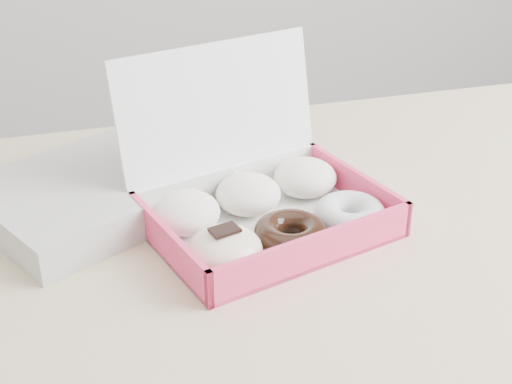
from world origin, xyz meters
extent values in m
cube|color=tan|center=(0.00, 0.00, 0.73)|extent=(1.20, 0.80, 0.04)
cylinder|color=tan|center=(-0.55, 0.35, 0.35)|extent=(0.05, 0.05, 0.71)
cube|color=white|center=(-0.20, 0.02, 0.75)|extent=(0.32, 0.27, 0.01)
cube|color=#F93B6D|center=(-0.18, -0.07, 0.77)|extent=(0.27, 0.08, 0.05)
cube|color=white|center=(-0.23, 0.12, 0.77)|extent=(0.27, 0.08, 0.05)
cube|color=#F93B6D|center=(-0.33, -0.01, 0.77)|extent=(0.06, 0.20, 0.05)
cube|color=#F93B6D|center=(-0.07, 0.06, 0.77)|extent=(0.06, 0.20, 0.05)
cube|color=white|center=(-0.23, 0.13, 0.85)|extent=(0.28, 0.12, 0.20)
ellipsoid|color=white|center=(-0.30, 0.04, 0.78)|extent=(0.10, 0.10, 0.05)
ellipsoid|color=white|center=(-0.21, 0.07, 0.78)|extent=(0.10, 0.10, 0.05)
ellipsoid|color=white|center=(-0.13, 0.09, 0.78)|extent=(0.10, 0.10, 0.05)
ellipsoid|color=#F8E6C0|center=(-0.27, -0.05, 0.78)|extent=(0.10, 0.10, 0.05)
cube|color=black|center=(-0.27, -0.05, 0.80)|extent=(0.04, 0.03, 0.00)
torus|color=black|center=(-0.19, -0.02, 0.77)|extent=(0.11, 0.11, 0.03)
torus|color=white|center=(-0.10, 0.00, 0.77)|extent=(0.11, 0.11, 0.03)
cube|color=beige|center=(-0.40, 0.14, 0.77)|extent=(0.35, 0.33, 0.04)
camera|label=1|loc=(-0.42, -0.69, 1.21)|focal=50.00mm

